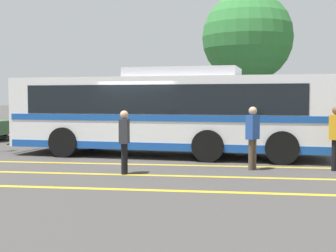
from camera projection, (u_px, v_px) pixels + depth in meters
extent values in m
plane|color=#423F3D|center=(141.00, 157.00, 15.70)|extent=(220.00, 220.00, 0.00)
cube|color=gold|center=(158.00, 165.00, 13.79)|extent=(30.56, 0.20, 0.01)
cube|color=gold|center=(145.00, 175.00, 11.91)|extent=(30.56, 0.20, 0.01)
cube|color=gold|center=(129.00, 190.00, 10.03)|extent=(30.56, 0.20, 0.01)
cube|color=#99999E|center=(185.00, 140.00, 21.36)|extent=(38.56, 0.36, 0.15)
cube|color=silver|center=(168.00, 112.00, 15.88)|extent=(10.77, 3.70, 2.34)
cube|color=black|center=(168.00, 99.00, 15.85)|extent=(9.31, 3.58, 0.93)
cube|color=#194CA5|center=(168.00, 117.00, 15.88)|extent=(10.57, 3.72, 0.20)
cube|color=#194CA5|center=(168.00, 143.00, 15.94)|extent=(10.57, 3.71, 0.24)
cube|color=black|center=(29.00, 109.00, 17.18)|extent=(0.29, 2.25, 1.67)
cube|color=black|center=(28.00, 83.00, 17.13)|extent=(0.24, 1.79, 0.24)
cube|color=silver|center=(183.00, 73.00, 15.67)|extent=(3.90, 2.45, 0.31)
cube|color=black|center=(22.00, 136.00, 17.31)|extent=(0.25, 1.92, 0.04)
cube|color=black|center=(22.00, 142.00, 17.32)|extent=(0.25, 1.92, 0.04)
cylinder|color=black|center=(64.00, 142.00, 15.55)|extent=(1.02, 0.39, 1.00)
cylinder|color=black|center=(93.00, 136.00, 17.94)|extent=(1.02, 0.39, 1.00)
cylinder|color=black|center=(208.00, 146.00, 14.35)|extent=(1.02, 0.39, 1.00)
cylinder|color=black|center=(219.00, 139.00, 16.74)|extent=(1.02, 0.39, 1.00)
cylinder|color=black|center=(282.00, 148.00, 13.80)|extent=(1.02, 0.39, 1.00)
cylinder|color=black|center=(283.00, 141.00, 16.19)|extent=(1.02, 0.39, 1.00)
cylinder|color=black|center=(2.00, 133.00, 22.62)|extent=(0.60, 0.21, 0.60)
cube|color=#4C3823|center=(97.00, 128.00, 20.91)|extent=(4.23, 1.91, 0.64)
cube|color=black|center=(95.00, 116.00, 20.89)|extent=(1.78, 1.66, 0.49)
cylinder|color=black|center=(130.00, 134.00, 21.63)|extent=(0.60, 0.20, 0.60)
cylinder|color=black|center=(121.00, 137.00, 19.87)|extent=(0.60, 0.20, 0.60)
cylinder|color=black|center=(76.00, 134.00, 21.98)|extent=(0.60, 0.20, 0.60)
cylinder|color=black|center=(62.00, 137.00, 20.22)|extent=(0.60, 0.20, 0.60)
cube|color=silver|center=(251.00, 132.00, 19.64)|extent=(4.65, 1.89, 0.52)
cube|color=black|center=(248.00, 120.00, 19.63)|extent=(1.96, 1.65, 0.47)
cylinder|color=black|center=(284.00, 137.00, 20.30)|extent=(0.60, 0.21, 0.60)
cylinder|color=black|center=(288.00, 140.00, 18.57)|extent=(0.60, 0.21, 0.60)
cylinder|color=black|center=(217.00, 136.00, 20.73)|extent=(0.60, 0.21, 0.60)
cylinder|color=black|center=(215.00, 139.00, 19.00)|extent=(0.60, 0.21, 0.60)
cylinder|color=black|center=(334.00, 155.00, 12.61)|extent=(0.14, 0.14, 0.85)
cube|color=orange|center=(336.00, 127.00, 12.62)|extent=(0.43, 0.47, 0.67)
cylinder|color=brown|center=(251.00, 155.00, 12.75)|extent=(0.14, 0.14, 0.84)
cylinder|color=brown|center=(254.00, 154.00, 12.89)|extent=(0.14, 0.14, 0.84)
cube|color=#264C99|center=(253.00, 127.00, 12.77)|extent=(0.40, 0.47, 0.67)
sphere|color=tan|center=(253.00, 111.00, 12.75)|extent=(0.23, 0.23, 0.23)
cylinder|color=black|center=(124.00, 159.00, 12.01)|extent=(0.14, 0.14, 0.80)
cylinder|color=black|center=(125.00, 158.00, 12.18)|extent=(0.14, 0.14, 0.80)
cube|color=#333338|center=(124.00, 131.00, 12.05)|extent=(0.25, 0.43, 0.63)
sphere|color=tan|center=(124.00, 115.00, 12.03)|extent=(0.22, 0.22, 0.22)
cylinder|color=#513823|center=(247.00, 104.00, 24.37)|extent=(0.28, 0.28, 3.36)
sphere|color=#337A38|center=(247.00, 37.00, 24.16)|extent=(4.69, 4.69, 4.69)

